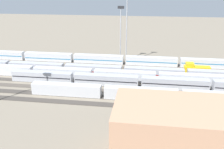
{
  "coord_description": "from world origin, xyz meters",
  "views": [
    {
      "loc": [
        -5.77,
        83.06,
        34.2
      ],
      "look_at": [
        5.75,
        0.57,
        2.5
      ],
      "focal_mm": 37.93,
      "sensor_mm": 36.0,
      "label": 1
    }
  ],
  "objects_px": {
    "train_on_track_7": "(175,96)",
    "light_mast_2": "(121,27)",
    "train_on_track_3": "(118,71)",
    "train_on_track_8": "(192,104)",
    "light_mast_0": "(127,19)",
    "train_on_track_0": "(120,60)",
    "train_on_track_5": "(140,82)",
    "train_on_track_4": "(125,76)",
    "train_on_track_2": "(196,70)"
  },
  "relations": [
    {
      "from": "train_on_track_8",
      "to": "train_on_track_3",
      "type": "distance_m",
      "value": 34.98
    },
    {
      "from": "train_on_track_8",
      "to": "train_on_track_5",
      "type": "xyz_separation_m",
      "value": [
        15.37,
        -15.0,
        -0.13
      ]
    },
    {
      "from": "train_on_track_2",
      "to": "train_on_track_5",
      "type": "distance_m",
      "value": 26.67
    },
    {
      "from": "train_on_track_3",
      "to": "train_on_track_5",
      "type": "bearing_deg",
      "value": 132.29
    },
    {
      "from": "train_on_track_5",
      "to": "light_mast_2",
      "type": "bearing_deg",
      "value": -70.75
    },
    {
      "from": "train_on_track_7",
      "to": "light_mast_0",
      "type": "height_order",
      "value": "light_mast_0"
    },
    {
      "from": "train_on_track_8",
      "to": "train_on_track_0",
      "type": "relative_size",
      "value": 0.07
    },
    {
      "from": "train_on_track_3",
      "to": "light_mast_0",
      "type": "bearing_deg",
      "value": -96.29
    },
    {
      "from": "light_mast_2",
      "to": "train_on_track_5",
      "type": "bearing_deg",
      "value": 109.25
    },
    {
      "from": "train_on_track_7",
      "to": "train_on_track_4",
      "type": "relative_size",
      "value": 0.76
    },
    {
      "from": "train_on_track_2",
      "to": "light_mast_0",
      "type": "xyz_separation_m",
      "value": [
        29.26,
        -12.13,
        18.05
      ]
    },
    {
      "from": "train_on_track_2",
      "to": "light_mast_0",
      "type": "relative_size",
      "value": 0.31
    },
    {
      "from": "train_on_track_7",
      "to": "train_on_track_0",
      "type": "distance_m",
      "value": 40.82
    },
    {
      "from": "light_mast_0",
      "to": "light_mast_2",
      "type": "xyz_separation_m",
      "value": [
        2.82,
        -1.56,
        -3.79
      ]
    },
    {
      "from": "train_on_track_7",
      "to": "train_on_track_3",
      "type": "height_order",
      "value": "same"
    },
    {
      "from": "light_mast_0",
      "to": "light_mast_2",
      "type": "bearing_deg",
      "value": -29.03
    },
    {
      "from": "train_on_track_2",
      "to": "train_on_track_3",
      "type": "distance_m",
      "value": 31.55
    },
    {
      "from": "light_mast_0",
      "to": "light_mast_2",
      "type": "distance_m",
      "value": 4.98
    },
    {
      "from": "train_on_track_8",
      "to": "train_on_track_4",
      "type": "height_order",
      "value": "train_on_track_8"
    },
    {
      "from": "train_on_track_8",
      "to": "train_on_track_0",
      "type": "bearing_deg",
      "value": -57.78
    },
    {
      "from": "train_on_track_7",
      "to": "train_on_track_0",
      "type": "bearing_deg",
      "value": -59.02
    },
    {
      "from": "train_on_track_7",
      "to": "light_mast_2",
      "type": "xyz_separation_m",
      "value": [
        21.2,
        -38.7,
        14.32
      ]
    },
    {
      "from": "train_on_track_7",
      "to": "light_mast_0",
      "type": "distance_m",
      "value": 45.22
    },
    {
      "from": "train_on_track_8",
      "to": "train_on_track_5",
      "type": "relative_size",
      "value": 0.1
    },
    {
      "from": "train_on_track_7",
      "to": "train_on_track_2",
      "type": "bearing_deg",
      "value": -113.51
    },
    {
      "from": "train_on_track_8",
      "to": "train_on_track_7",
      "type": "relative_size",
      "value": 0.11
    },
    {
      "from": "train_on_track_0",
      "to": "train_on_track_7",
      "type": "bearing_deg",
      "value": 120.98
    },
    {
      "from": "train_on_track_8",
      "to": "train_on_track_7",
      "type": "xyz_separation_m",
      "value": [
        4.2,
        -5.0,
        -0.07
      ]
    },
    {
      "from": "train_on_track_8",
      "to": "train_on_track_4",
      "type": "distance_m",
      "value": 29.19
    },
    {
      "from": "train_on_track_4",
      "to": "train_on_track_0",
      "type": "xyz_separation_m",
      "value": [
        3.95,
        -20.0,
        0.04
      ]
    },
    {
      "from": "train_on_track_2",
      "to": "train_on_track_5",
      "type": "relative_size",
      "value": 0.1
    },
    {
      "from": "train_on_track_8",
      "to": "light_mast_0",
      "type": "height_order",
      "value": "light_mast_0"
    },
    {
      "from": "train_on_track_2",
      "to": "train_on_track_3",
      "type": "height_order",
      "value": "train_on_track_2"
    },
    {
      "from": "train_on_track_4",
      "to": "light_mast_0",
      "type": "height_order",
      "value": "light_mast_0"
    },
    {
      "from": "train_on_track_7",
      "to": "light_mast_0",
      "type": "relative_size",
      "value": 2.79
    },
    {
      "from": "train_on_track_4",
      "to": "train_on_track_5",
      "type": "relative_size",
      "value": 1.25
    },
    {
      "from": "train_on_track_3",
      "to": "train_on_track_5",
      "type": "distance_m",
      "value": 13.52
    },
    {
      "from": "train_on_track_7",
      "to": "train_on_track_3",
      "type": "xyz_separation_m",
      "value": [
        20.27,
        -20.0,
        -0.05
      ]
    },
    {
      "from": "train_on_track_5",
      "to": "light_mast_0",
      "type": "bearing_deg",
      "value": -75.13
    },
    {
      "from": "train_on_track_8",
      "to": "train_on_track_5",
      "type": "distance_m",
      "value": 21.48
    },
    {
      "from": "train_on_track_8",
      "to": "train_on_track_0",
      "type": "xyz_separation_m",
      "value": [
        25.21,
        -40.0,
        -0.1
      ]
    },
    {
      "from": "train_on_track_7",
      "to": "train_on_track_5",
      "type": "distance_m",
      "value": 15.0
    },
    {
      "from": "train_on_track_8",
      "to": "train_on_track_2",
      "type": "bearing_deg",
      "value": -102.55
    },
    {
      "from": "light_mast_2",
      "to": "train_on_track_2",
      "type": "bearing_deg",
      "value": 156.87
    },
    {
      "from": "train_on_track_0",
      "to": "light_mast_0",
      "type": "height_order",
      "value": "light_mast_0"
    },
    {
      "from": "train_on_track_2",
      "to": "light_mast_2",
      "type": "bearing_deg",
      "value": -23.13
    },
    {
      "from": "train_on_track_8",
      "to": "light_mast_0",
      "type": "relative_size",
      "value": 0.31
    },
    {
      "from": "train_on_track_2",
      "to": "light_mast_0",
      "type": "bearing_deg",
      "value": -22.53
    },
    {
      "from": "train_on_track_5",
      "to": "train_on_track_8",
      "type": "bearing_deg",
      "value": 135.7
    },
    {
      "from": "train_on_track_4",
      "to": "train_on_track_3",
      "type": "bearing_deg",
      "value": -57.31
    }
  ]
}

